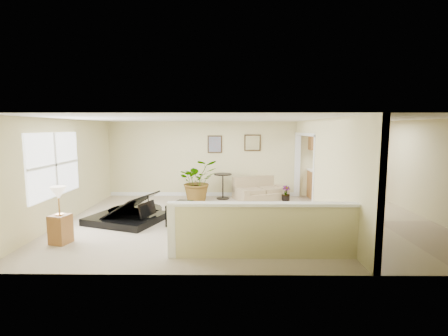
{
  "coord_description": "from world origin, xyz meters",
  "views": [
    {
      "loc": [
        -0.52,
        -7.81,
        2.27
      ],
      "look_at": [
        -0.62,
        0.4,
        1.27
      ],
      "focal_mm": 26.0,
      "sensor_mm": 36.0,
      "label": 1
    }
  ],
  "objects_px": {
    "piano": "(126,195)",
    "small_plant": "(286,194)",
    "loveseat": "(260,188)",
    "piano_bench": "(180,213)",
    "palm_plant": "(198,181)",
    "lamp_stand": "(60,219)",
    "accent_table": "(223,183)"
  },
  "relations": [
    {
      "from": "piano",
      "to": "small_plant",
      "type": "height_order",
      "value": "piano"
    },
    {
      "from": "piano",
      "to": "loveseat",
      "type": "height_order",
      "value": "piano"
    },
    {
      "from": "small_plant",
      "to": "piano_bench",
      "type": "bearing_deg",
      "value": -139.79
    },
    {
      "from": "palm_plant",
      "to": "small_plant",
      "type": "bearing_deg",
      "value": 2.81
    },
    {
      "from": "loveseat",
      "to": "palm_plant",
      "type": "relative_size",
      "value": 1.35
    },
    {
      "from": "loveseat",
      "to": "lamp_stand",
      "type": "height_order",
      "value": "lamp_stand"
    },
    {
      "from": "piano",
      "to": "lamp_stand",
      "type": "distance_m",
      "value": 1.85
    },
    {
      "from": "piano",
      "to": "piano_bench",
      "type": "height_order",
      "value": "piano"
    },
    {
      "from": "accent_table",
      "to": "small_plant",
      "type": "relative_size",
      "value": 1.72
    },
    {
      "from": "piano",
      "to": "palm_plant",
      "type": "height_order",
      "value": "piano"
    },
    {
      "from": "loveseat",
      "to": "accent_table",
      "type": "distance_m",
      "value": 1.24
    },
    {
      "from": "palm_plant",
      "to": "loveseat",
      "type": "bearing_deg",
      "value": 12.19
    },
    {
      "from": "lamp_stand",
      "to": "piano_bench",
      "type": "bearing_deg",
      "value": 32.53
    },
    {
      "from": "piano_bench",
      "to": "lamp_stand",
      "type": "bearing_deg",
      "value": -147.47
    },
    {
      "from": "loveseat",
      "to": "piano_bench",
      "type": "bearing_deg",
      "value": -151.43
    },
    {
      "from": "lamp_stand",
      "to": "piano",
      "type": "bearing_deg",
      "value": 64.81
    },
    {
      "from": "palm_plant",
      "to": "lamp_stand",
      "type": "distance_m",
      "value": 4.46
    },
    {
      "from": "loveseat",
      "to": "accent_table",
      "type": "height_order",
      "value": "loveseat"
    },
    {
      "from": "loveseat",
      "to": "palm_plant",
      "type": "distance_m",
      "value": 2.07
    },
    {
      "from": "loveseat",
      "to": "accent_table",
      "type": "bearing_deg",
      "value": 159.39
    },
    {
      "from": "accent_table",
      "to": "loveseat",
      "type": "bearing_deg",
      "value": 2.72
    },
    {
      "from": "piano",
      "to": "accent_table",
      "type": "height_order",
      "value": "piano"
    },
    {
      "from": "piano_bench",
      "to": "loveseat",
      "type": "height_order",
      "value": "loveseat"
    },
    {
      "from": "accent_table",
      "to": "lamp_stand",
      "type": "bearing_deg",
      "value": -127.29
    },
    {
      "from": "palm_plant",
      "to": "piano",
      "type": "bearing_deg",
      "value": -127.23
    },
    {
      "from": "small_plant",
      "to": "lamp_stand",
      "type": "height_order",
      "value": "lamp_stand"
    },
    {
      "from": "palm_plant",
      "to": "lamp_stand",
      "type": "relative_size",
      "value": 1.27
    },
    {
      "from": "loveseat",
      "to": "lamp_stand",
      "type": "bearing_deg",
      "value": -159.51
    },
    {
      "from": "small_plant",
      "to": "lamp_stand",
      "type": "xyz_separation_m",
      "value": [
        -5.15,
        -3.9,
        0.28
      ]
    },
    {
      "from": "piano",
      "to": "lamp_stand",
      "type": "bearing_deg",
      "value": -95.71
    },
    {
      "from": "piano",
      "to": "accent_table",
      "type": "xyz_separation_m",
      "value": [
        2.37,
        2.47,
        -0.11
      ]
    },
    {
      "from": "piano_bench",
      "to": "small_plant",
      "type": "distance_m",
      "value": 3.91
    }
  ]
}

